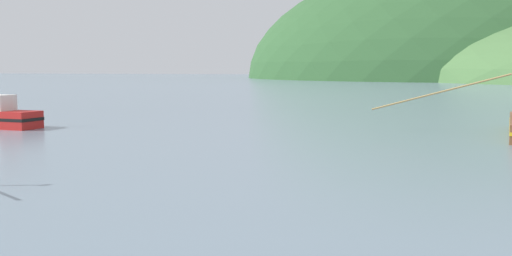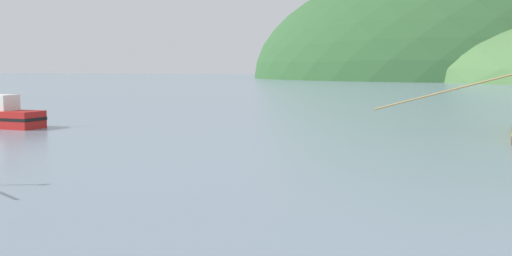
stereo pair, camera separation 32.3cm
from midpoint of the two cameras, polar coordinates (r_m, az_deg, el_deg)
The scene contains 1 object.
hill_mid_right at distance 226.37m, azimuth 19.79°, elevation 4.19°, with size 155.15×124.12×80.12m, color #2D562D.
Camera 2 is at (7.97, 0.69, 4.39)m, focal length 45.00 mm.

